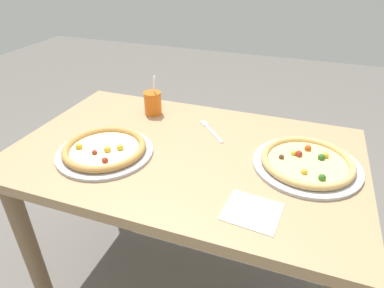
% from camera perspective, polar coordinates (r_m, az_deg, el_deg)
% --- Properties ---
extents(ground_plane, '(8.00, 8.00, 0.00)m').
position_cam_1_polar(ground_plane, '(1.78, -0.90, -22.01)').
color(ground_plane, '#66605B').
extents(dining_table, '(1.30, 0.81, 0.75)m').
position_cam_1_polar(dining_table, '(1.33, -1.12, -5.21)').
color(dining_table, tan).
rests_on(dining_table, ground).
extents(pizza_near, '(0.36, 0.36, 0.04)m').
position_cam_1_polar(pizza_near, '(1.28, -14.74, -0.93)').
color(pizza_near, '#B7B7BC').
rests_on(pizza_near, dining_table).
extents(pizza_far, '(0.37, 0.37, 0.04)m').
position_cam_1_polar(pizza_far, '(1.23, 19.11, -3.03)').
color(pizza_far, '#B7B7BC').
rests_on(pizza_far, dining_table).
extents(drink_cup_colored, '(0.08, 0.08, 0.18)m').
position_cam_1_polar(drink_cup_colored, '(1.53, -6.74, 7.02)').
color(drink_cup_colored, orange).
rests_on(drink_cup_colored, dining_table).
extents(paper_napkin, '(0.17, 0.16, 0.00)m').
position_cam_1_polar(paper_napkin, '(1.01, 10.25, -11.33)').
color(paper_napkin, white).
rests_on(paper_napkin, dining_table).
extents(fork, '(0.15, 0.16, 0.00)m').
position_cam_1_polar(fork, '(1.40, 3.18, 2.41)').
color(fork, silver).
rests_on(fork, dining_table).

